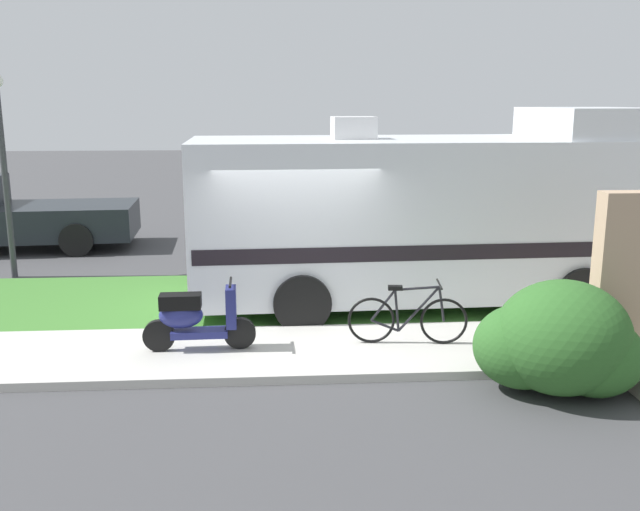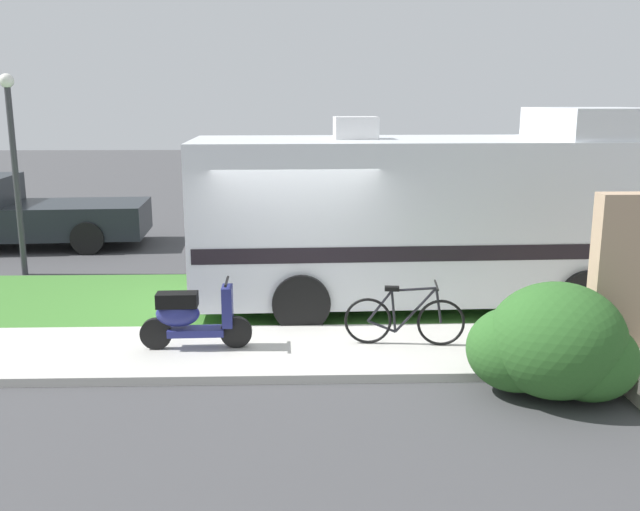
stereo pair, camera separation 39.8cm
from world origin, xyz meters
TOP-DOWN VIEW (x-y plane):
  - ground_plane at (0.00, 0.00)m, footprint 80.00×80.00m
  - sidewalk at (0.00, -1.20)m, footprint 24.00×2.00m
  - grass_strip at (0.00, 1.50)m, footprint 24.00×3.40m
  - motorhome_rv at (2.25, 1.23)m, footprint 7.77×2.94m
  - scooter at (-1.45, -1.16)m, footprint 1.54×0.50m
  - bicycle at (1.51, -1.11)m, footprint 1.68×0.52m
  - pickup_truck_near at (-7.13, 6.35)m, footprint 5.80×2.47m
  - bush_by_porch at (3.04, -2.68)m, footprint 1.95×1.46m
  - bottle_spare at (4.13, -0.97)m, footprint 0.07×0.07m
  - street_lamp_post at (-5.58, 3.60)m, footprint 0.28×0.28m

SIDE VIEW (x-z plane):
  - ground_plane at x=0.00m, z-range 0.00..0.00m
  - grass_strip at x=0.00m, z-range 0.00..0.08m
  - sidewalk at x=0.00m, z-range 0.00..0.12m
  - bottle_spare at x=4.13m, z-range 0.10..0.33m
  - bicycle at x=1.51m, z-range 0.05..0.94m
  - scooter at x=-1.45m, z-range 0.10..1.06m
  - bush_by_porch at x=3.04m, z-range -0.04..1.35m
  - pickup_truck_near at x=-7.13m, z-range 0.07..1.80m
  - motorhome_rv at x=2.25m, z-range -0.09..3.28m
  - street_lamp_post at x=-5.58m, z-range 0.45..4.44m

